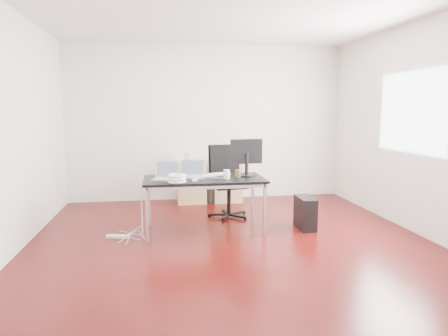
{
  "coord_description": "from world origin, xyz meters",
  "views": [
    {
      "loc": [
        -0.84,
        -4.76,
        1.63
      ],
      "look_at": [
        0.0,
        0.55,
        0.85
      ],
      "focal_mm": 32.0,
      "sensor_mm": 36.0,
      "label": 1
    }
  ],
  "objects": [
    {
      "name": "office_chair",
      "position": [
        0.15,
        1.21,
        0.61
      ],
      "size": [
        0.54,
        0.56,
        1.08
      ],
      "rotation": [
        0.0,
        0.0,
        0.15
      ],
      "color": "black",
      "rests_on": "ground"
    },
    {
      "name": "navy_garment",
      "position": [
        0.33,
        2.17,
        0.74
      ],
      "size": [
        0.32,
        0.27,
        0.09
      ],
      "primitive_type": "cube",
      "rotation": [
        0.0,
        0.0,
        -0.09
      ],
      "color": "black",
      "rests_on": "filing_cabinet_right"
    },
    {
      "name": "power_strip",
      "position": [
        -1.42,
        0.36,
        0.02
      ],
      "size": [
        0.31,
        0.12,
        0.04
      ],
      "primitive_type": "cube",
      "rotation": [
        0.0,
        0.0,
        -0.22
      ],
      "color": "white",
      "rests_on": "ground"
    },
    {
      "name": "power_adapter",
      "position": [
        -0.42,
        0.26,
        0.74
      ],
      "size": [
        0.08,
        0.08,
        0.03
      ],
      "primitive_type": "cube",
      "rotation": [
        0.0,
        0.0,
        -0.08
      ],
      "color": "white",
      "rests_on": "desk"
    },
    {
      "name": "speaker",
      "position": [
        -0.4,
        2.23,
        0.79
      ],
      "size": [
        0.1,
        0.09,
        0.18
      ],
      "primitive_type": "cube",
      "rotation": [
        0.0,
        0.0,
        0.1
      ],
      "color": "#9E9E9E",
      "rests_on": "filing_cabinet_left"
    },
    {
      "name": "cup_brown",
      "position": [
        0.18,
        0.48,
        0.78
      ],
      "size": [
        0.09,
        0.09,
        0.1
      ],
      "primitive_type": "cylinder",
      "rotation": [
        0.0,
        0.0,
        -0.26
      ],
      "color": "brown",
      "rests_on": "desk"
    },
    {
      "name": "room_shell",
      "position": [
        0.04,
        0.0,
        1.4
      ],
      "size": [
        5.0,
        5.0,
        5.0
      ],
      "color": "#370706",
      "rests_on": "ground"
    },
    {
      "name": "filing_cabinet_left",
      "position": [
        -0.33,
        2.23,
        0.35
      ],
      "size": [
        0.5,
        0.5,
        0.7
      ],
      "primitive_type": "cube",
      "color": "tan",
      "rests_on": "ground"
    },
    {
      "name": "laptop_right",
      "position": [
        -0.43,
        0.58,
        0.79
      ],
      "size": [
        0.37,
        0.31,
        0.23
      ],
      "rotation": [
        0.0,
        0.0,
        -0.2
      ],
      "color": "silver",
      "rests_on": "desk"
    },
    {
      "name": "filing_cabinet_right",
      "position": [
        0.32,
        2.23,
        0.35
      ],
      "size": [
        0.5,
        0.5,
        0.7
      ],
      "primitive_type": "cube",
      "color": "tan",
      "rests_on": "ground"
    },
    {
      "name": "laptop_left",
      "position": [
        -0.78,
        0.46,
        0.79
      ],
      "size": [
        0.39,
        0.33,
        0.23
      ],
      "rotation": [
        0.0,
        0.0,
        -0.27
      ],
      "color": "silver",
      "rests_on": "desk"
    },
    {
      "name": "wastebasket",
      "position": [
        0.05,
        2.15,
        0.14
      ],
      "size": [
        0.26,
        0.26,
        0.28
      ],
      "primitive_type": "cylinder",
      "rotation": [
        0.0,
        0.0,
        0.08
      ],
      "color": "black",
      "rests_on": "ground"
    },
    {
      "name": "keyboard",
      "position": [
        -0.11,
        0.69,
        0.74
      ],
      "size": [
        0.46,
        0.3,
        0.02
      ],
      "primitive_type": "cube",
      "rotation": [
        0.0,
        0.0,
        0.41
      ],
      "color": "white",
      "rests_on": "desk"
    },
    {
      "name": "pc_tower",
      "position": [
        1.12,
        0.39,
        0.22
      ],
      "size": [
        0.21,
        0.45,
        0.44
      ],
      "primitive_type": "cube",
      "rotation": [
        0.0,
        0.0,
        -0.02
      ],
      "color": "black",
      "rests_on": "ground"
    },
    {
      "name": "cup_white",
      "position": [
        0.01,
        0.38,
        0.79
      ],
      "size": [
        0.1,
        0.1,
        0.12
      ],
      "primitive_type": "cylinder",
      "rotation": [
        0.0,
        0.0,
        0.22
      ],
      "color": "white",
      "rests_on": "desk"
    },
    {
      "name": "desk",
      "position": [
        -0.28,
        0.48,
        0.68
      ],
      "size": [
        1.6,
        0.8,
        0.73
      ],
      "color": "black",
      "rests_on": "ground"
    },
    {
      "name": "monitor",
      "position": [
        0.31,
        0.57,
        1.01
      ],
      "size": [
        0.45,
        0.26,
        0.51
      ],
      "rotation": [
        0.0,
        0.0,
        0.14
      ],
      "color": "black",
      "rests_on": "desk"
    },
    {
      "name": "cable_coil",
      "position": [
        -0.65,
        0.2,
        0.78
      ],
      "size": [
        0.24,
        0.24,
        0.11
      ],
      "rotation": [
        0.0,
        0.0,
        -0.2
      ],
      "color": "white",
      "rests_on": "desk"
    }
  ]
}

